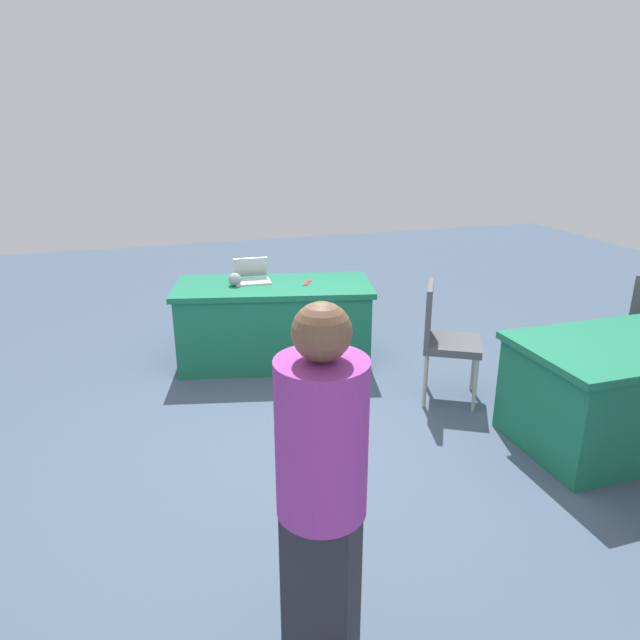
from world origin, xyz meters
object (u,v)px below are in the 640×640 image
object	(u,v)px
table_foreground	(274,323)
yarn_ball	(235,279)
chair_tucked_right	(444,335)
scissors_red	(307,283)
laptop_silver	(252,277)
person_attendee_standing	(322,484)

from	to	relation	value
table_foreground	yarn_ball	distance (m)	0.55
chair_tucked_right	table_foreground	bearing A→B (deg)	-106.34
yarn_ball	scissors_red	xyz separation A→B (m)	(-0.64, 0.11, -0.05)
scissors_red	table_foreground	bearing A→B (deg)	-69.89
laptop_silver	chair_tucked_right	bearing A→B (deg)	137.88
scissors_red	laptop_silver	bearing A→B (deg)	-83.85
chair_tucked_right	person_attendee_standing	bearing A→B (deg)	-9.50
yarn_ball	scissors_red	world-z (taller)	yarn_ball
laptop_silver	person_attendee_standing	bearing A→B (deg)	86.94
chair_tucked_right	yarn_ball	world-z (taller)	chair_tucked_right
yarn_ball	table_foreground	bearing A→B (deg)	170.54
table_foreground	yarn_ball	size ratio (longest dim) A/B	16.42
table_foreground	person_attendee_standing	size ratio (longest dim) A/B	1.20
person_attendee_standing	scissors_red	distance (m)	3.26
table_foreground	scissors_red	world-z (taller)	scissors_red
table_foreground	person_attendee_standing	world-z (taller)	person_attendee_standing
yarn_ball	scissors_red	distance (m)	0.66
chair_tucked_right	person_attendee_standing	world-z (taller)	person_attendee_standing
table_foreground	person_attendee_standing	distance (m)	3.29
chair_tucked_right	laptop_silver	world-z (taller)	same
chair_tucked_right	scissors_red	xyz separation A→B (m)	(0.80, -1.10, 0.21)
chair_tucked_right	person_attendee_standing	size ratio (longest dim) A/B	0.60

